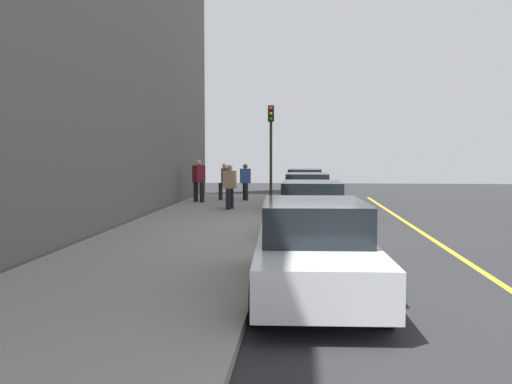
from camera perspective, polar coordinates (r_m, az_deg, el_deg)
name	(u,v)px	position (r m, az deg, el deg)	size (l,w,h in m)	color
ground_plane	(311,236)	(15.87, 5.52, -4.38)	(56.00, 56.00, 0.00)	#28282B
sidewalk	(193,232)	(16.14, -6.30, -3.98)	(28.00, 4.60, 0.15)	gray
lane_stripe_centre	(429,237)	(16.25, 16.91, -4.33)	(28.00, 0.14, 0.01)	gold
parked_car_charcoal	(305,184)	(28.01, 4.94, 0.76)	(4.75, 2.01, 1.51)	black
parked_car_navy	(307,193)	(21.91, 5.13, -0.10)	(4.72, 1.90, 1.51)	black
parked_car_green	(312,210)	(15.47, 5.61, -1.77)	(4.39, 1.92, 1.51)	black
parked_car_white	(314,249)	(9.11, 5.88, -5.72)	(4.85, 2.03, 1.51)	black
pedestrian_blue_coat	(245,181)	(25.91, -1.08, 1.13)	(0.53, 0.51, 1.65)	black
pedestrian_burgundy_coat	(199,180)	(25.00, -5.75, 1.25)	(0.59, 0.55, 1.85)	black
pedestrian_brown_coat	(225,181)	(26.04, -3.17, 1.16)	(0.50, 0.54, 1.67)	black
pedestrian_tan_coat	(230,186)	(21.74, -2.65, 0.65)	(0.55, 0.50, 1.69)	black
traffic_light_pole	(271,137)	(25.07, 1.51, 5.56)	(0.35, 0.26, 4.22)	#2D2D19
rolling_suitcase	(229,200)	(22.18, -2.67, -0.85)	(0.34, 0.22, 0.95)	#191E38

